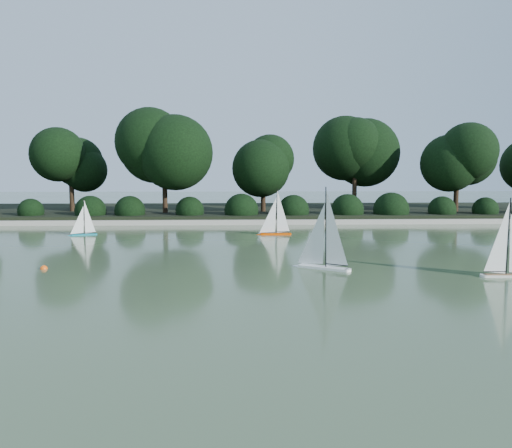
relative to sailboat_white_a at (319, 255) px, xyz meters
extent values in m
plane|color=#3A4F2F|center=(-1.55, -0.52, -0.28)|extent=(80.00, 80.00, 0.00)
cube|color=gray|center=(-1.55, 8.48, -0.19)|extent=(40.00, 0.35, 0.18)
cube|color=black|center=(-1.55, 12.48, -0.13)|extent=(40.00, 8.00, 0.30)
cylinder|color=black|center=(-8.55, 11.28, 0.41)|extent=(0.20, 0.20, 1.37)
sphere|color=black|center=(-8.55, 11.28, 2.10)|extent=(2.24, 2.24, 2.24)
cylinder|color=black|center=(-4.55, 10.38, 0.55)|extent=(0.20, 0.20, 1.66)
sphere|color=black|center=(-4.55, 10.38, 2.58)|extent=(2.66, 2.66, 2.66)
cylinder|color=black|center=(-0.55, 10.88, 0.35)|extent=(0.20, 0.20, 1.26)
sphere|color=black|center=(-0.55, 10.88, 1.93)|extent=(2.10, 2.10, 2.10)
cylinder|color=black|center=(3.45, 11.58, 0.59)|extent=(0.20, 0.20, 1.73)
sphere|color=black|center=(3.45, 11.58, 2.71)|extent=(2.80, 2.80, 2.80)
cylinder|color=black|center=(7.45, 10.48, 0.46)|extent=(0.20, 0.20, 1.48)
sphere|color=black|center=(7.45, 10.48, 2.33)|extent=(2.52, 2.52, 2.52)
sphere|color=black|center=(-9.55, 9.38, 0.17)|extent=(1.10, 1.10, 1.10)
sphere|color=black|center=(-7.55, 9.38, 0.17)|extent=(1.10, 1.10, 1.10)
sphere|color=black|center=(-5.55, 9.38, 0.17)|extent=(1.10, 1.10, 1.10)
sphere|color=black|center=(-3.55, 9.38, 0.17)|extent=(1.10, 1.10, 1.10)
sphere|color=black|center=(-1.55, 9.38, 0.17)|extent=(1.10, 1.10, 1.10)
sphere|color=black|center=(0.45, 9.38, 0.17)|extent=(1.10, 1.10, 1.10)
sphere|color=black|center=(2.45, 9.38, 0.17)|extent=(1.10, 1.10, 1.10)
sphere|color=black|center=(4.45, 9.38, 0.17)|extent=(1.10, 1.10, 1.10)
sphere|color=black|center=(6.45, 9.38, 0.17)|extent=(1.10, 1.10, 1.10)
sphere|color=black|center=(8.45, 9.38, 0.17)|extent=(1.10, 1.10, 1.10)
cube|color=white|center=(0.08, -0.05, -0.22)|extent=(0.98, 0.73, 0.10)
cone|color=white|center=(-0.42, 0.27, -0.22)|extent=(0.29, 0.29, 0.21)
cylinder|color=white|center=(0.52, -0.33, -0.22)|extent=(0.17, 0.17, 0.10)
cylinder|color=black|center=(0.12, -0.08, 0.63)|extent=(0.03, 0.03, 1.60)
cylinder|color=black|center=(0.32, -0.20, -0.11)|extent=(0.41, 0.27, 0.02)
cube|color=silver|center=(3.38, -0.95, -0.23)|extent=(0.93, 0.24, 0.09)
cylinder|color=silver|center=(2.92, -0.92, -0.23)|extent=(0.12, 0.12, 0.09)
cube|color=olive|center=(3.38, -0.95, -0.18)|extent=(0.86, 0.19, 0.01)
cylinder|color=black|center=(3.34, -0.95, 0.53)|extent=(0.02, 0.02, 1.43)
cylinder|color=black|center=(3.13, -0.94, -0.13)|extent=(0.42, 0.04, 0.01)
cube|color=#E54400|center=(-0.46, 5.48, -0.23)|extent=(0.90, 0.19, 0.09)
cone|color=#E54400|center=(-0.98, 5.47, -0.23)|extent=(0.18, 0.18, 0.18)
cylinder|color=#E54400|center=(-0.01, 5.49, -0.23)|extent=(0.11, 0.11, 0.09)
cylinder|color=black|center=(-0.41, 5.48, 0.51)|extent=(0.02, 0.02, 1.39)
cylinder|color=black|center=(-0.22, 5.48, -0.13)|extent=(0.41, 0.02, 0.01)
cube|color=teal|center=(-6.38, 5.59, -0.24)|extent=(0.72, 0.36, 0.07)
cone|color=teal|center=(-6.77, 5.47, -0.24)|extent=(0.18, 0.18, 0.14)
cylinder|color=teal|center=(-6.04, 5.71, -0.24)|extent=(0.11, 0.11, 0.07)
cylinder|color=black|center=(-6.34, 5.61, 0.34)|extent=(0.02, 0.02, 1.10)
cylinder|color=black|center=(-6.20, 5.65, -0.16)|extent=(0.31, 0.11, 0.01)
sphere|color=#F8540D|center=(-5.54, 0.18, -0.28)|extent=(0.15, 0.15, 0.15)
camera|label=1|loc=(-1.66, -9.86, 1.67)|focal=35.00mm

